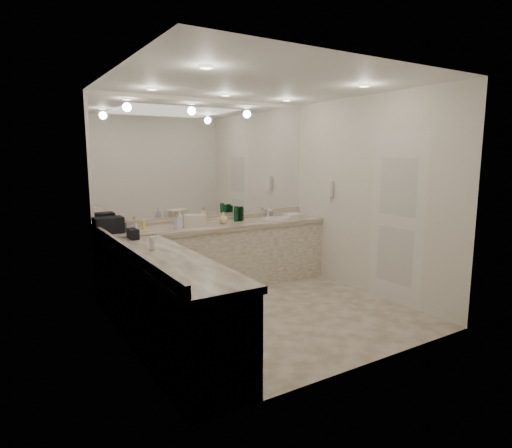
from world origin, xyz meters
TOP-DOWN VIEW (x-y plane):
  - floor at (0.00, 0.00)m, footprint 3.20×3.20m
  - ceiling at (0.00, 0.00)m, footprint 3.20×3.20m
  - wall_back at (0.00, 1.50)m, footprint 3.20×0.02m
  - wall_left at (-1.60, 0.00)m, footprint 0.02×3.00m
  - wall_right at (1.60, 0.00)m, footprint 0.02×3.00m
  - vanity_back_base at (0.00, 1.20)m, footprint 3.20×0.60m
  - vanity_back_top at (0.00, 1.19)m, footprint 3.20×0.64m
  - vanity_left_base at (-1.30, -0.30)m, footprint 0.60×2.40m
  - vanity_left_top at (-1.29, -0.30)m, footprint 0.64×2.42m
  - backsplash_back at (0.00, 1.48)m, footprint 3.20×0.04m
  - backsplash_left at (-1.58, 0.00)m, footprint 0.04×3.00m
  - mirror_back at (0.00, 1.49)m, footprint 3.12×0.01m
  - mirror_left at (-1.59, 0.00)m, footprint 0.01×2.92m
  - sink at (0.95, 1.20)m, footprint 0.44×0.44m
  - faucet at (0.95, 1.41)m, footprint 0.24×0.16m
  - wall_phone at (1.56, 0.70)m, footprint 0.06×0.10m
  - door at (1.59, -0.50)m, footprint 0.02×0.82m
  - black_toiletry_bag at (-1.45, 1.27)m, footprint 0.34×0.22m
  - black_bag_spill at (-1.30, 0.75)m, footprint 0.09×0.20m
  - cream_cosmetic_case at (-0.36, 1.17)m, footprint 0.33×0.27m
  - hand_towel at (1.32, 1.25)m, footprint 0.28×0.21m
  - lotion_left at (-1.30, 0.08)m, footprint 0.06×0.06m
  - soap_bottle_a at (-0.54, 1.23)m, footprint 0.09×0.09m
  - soap_bottle_b at (-0.62, 1.11)m, footprint 0.11×0.11m
  - soap_bottle_c at (0.06, 1.17)m, footprint 0.15×0.15m
  - green_bottle_0 at (0.38, 1.26)m, footprint 0.07×0.07m
  - green_bottle_1 at (0.32, 1.27)m, footprint 0.07×0.07m
  - green_bottle_2 at (0.42, 1.30)m, footprint 0.07×0.07m
  - green_bottle_3 at (0.44, 1.33)m, footprint 0.06×0.06m
  - green_bottle_4 at (0.42, 1.31)m, footprint 0.07×0.07m
  - amenity_bottle_0 at (-1.26, 1.24)m, footprint 0.04×0.04m
  - amenity_bottle_1 at (-1.12, 1.27)m, footprint 0.04×0.04m
  - amenity_bottle_2 at (-1.01, 1.29)m, footprint 0.04×0.04m
  - amenity_bottle_3 at (0.08, 1.24)m, footprint 0.05×0.05m
  - amenity_bottle_4 at (-0.42, 1.31)m, footprint 0.04×0.04m

SIDE VIEW (x-z plane):
  - floor at x=0.00m, z-range 0.00..0.00m
  - vanity_back_base at x=0.00m, z-range 0.00..0.84m
  - vanity_left_base at x=-1.30m, z-range 0.00..0.84m
  - vanity_back_top at x=0.00m, z-range 0.84..0.90m
  - vanity_left_top at x=-1.29m, z-range 0.84..0.90m
  - sink at x=0.95m, z-range 0.88..0.91m
  - hand_towel at x=1.32m, z-range 0.90..0.94m
  - amenity_bottle_3 at x=0.08m, z-range 0.90..0.97m
  - amenity_bottle_1 at x=-1.12m, z-range 0.90..1.00m
  - backsplash_back at x=0.00m, z-range 0.90..1.00m
  - backsplash_left at x=-1.58m, z-range 0.90..1.00m
  - black_bag_spill at x=-1.30m, z-range 0.90..1.01m
  - amenity_bottle_0 at x=-1.26m, z-range 0.90..1.01m
  - amenity_bottle_2 at x=-1.01m, z-range 0.90..1.02m
  - lotion_left at x=-1.30m, z-range 0.90..1.03m
  - faucet at x=0.95m, z-range 0.90..1.04m
  - amenity_bottle_4 at x=-0.42m, z-range 0.90..1.05m
  - cream_cosmetic_case at x=-0.36m, z-range 0.90..1.06m
  - soap_bottle_c at x=0.06m, z-range 0.90..1.06m
  - green_bottle_4 at x=0.42m, z-range 0.90..1.08m
  - soap_bottle_b at x=-0.62m, z-range 0.90..1.08m
  - green_bottle_3 at x=0.44m, z-range 0.90..1.08m
  - black_toiletry_bag at x=-1.45m, z-range 0.90..1.09m
  - green_bottle_0 at x=0.38m, z-range 0.90..1.09m
  - green_bottle_2 at x=0.42m, z-range 0.90..1.11m
  - soap_bottle_a at x=-0.54m, z-range 0.90..1.11m
  - green_bottle_1 at x=0.32m, z-range 0.90..1.12m
  - door at x=1.59m, z-range 0.00..2.10m
  - wall_back at x=0.00m, z-range 0.00..2.60m
  - wall_left at x=-1.60m, z-range 0.00..2.60m
  - wall_right at x=1.60m, z-range 0.00..2.60m
  - wall_phone at x=1.56m, z-range 1.23..1.47m
  - mirror_back at x=0.00m, z-range 1.00..2.55m
  - mirror_left at x=-1.59m, z-range 1.00..2.55m
  - ceiling at x=0.00m, z-range 2.60..2.60m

